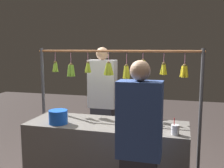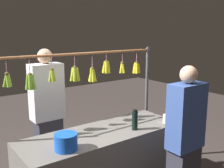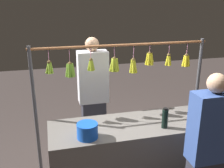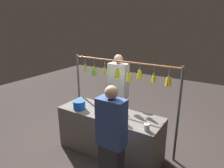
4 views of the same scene
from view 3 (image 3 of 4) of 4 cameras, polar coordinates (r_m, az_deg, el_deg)
The scene contains 7 objects.
market_counter at distance 3.37m, azimuth 4.19°, elevation -15.15°, with size 1.96×0.68×0.85m, color #66605B.
display_rack at distance 3.38m, azimuth 2.30°, elevation 1.37°, with size 2.29×0.13×1.76m.
water_bottle at distance 3.08m, azimuth 11.47°, elevation -7.34°, with size 0.07×0.07×0.25m.
blue_bucket at distance 2.85m, azimuth -5.40°, elevation -10.11°, with size 0.23×0.23×0.17m, color blue.
drink_cup at distance 3.29m, azimuth 19.51°, elevation -7.58°, with size 0.09×0.09×0.18m.
vendor_person at distance 3.81m, azimuth -4.08°, elevation -3.26°, with size 0.42×0.23×1.77m.
customer_person at distance 2.80m, azimuth 20.04°, elevation -14.51°, with size 0.39×0.21×1.66m.
Camera 3 is at (0.91, 2.65, 2.30)m, focal length 41.92 mm.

